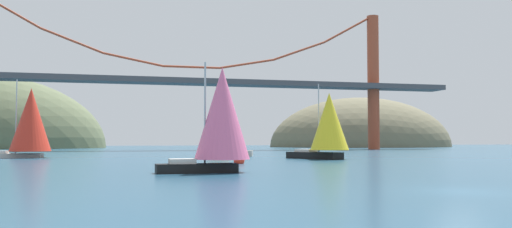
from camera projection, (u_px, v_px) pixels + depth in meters
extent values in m
plane|color=navy|center=(459.00, 192.00, 24.43)|extent=(360.00, 360.00, 0.00)
ellipsoid|color=#6B664C|center=(361.00, 147.00, 169.96)|extent=(59.80, 44.00, 31.64)
cylinder|color=#A34228|center=(373.00, 82.00, 128.09)|extent=(2.80, 2.80, 32.50)
cube|color=#47474C|center=(192.00, 82.00, 117.05)|extent=(124.31, 6.00, 1.20)
cylinder|color=#A34228|center=(8.00, 10.00, 108.29)|extent=(12.86, 0.50, 7.46)
cylinder|color=#A34228|center=(73.00, 41.00, 111.15)|extent=(12.79, 0.50, 5.15)
cylinder|color=#A34228|center=(134.00, 60.00, 114.12)|extent=(12.71, 0.50, 2.83)
cylinder|color=#A34228|center=(192.00, 67.00, 117.20)|extent=(12.62, 0.50, 0.50)
cylinder|color=#A34228|center=(247.00, 64.00, 120.40)|extent=(12.71, 0.50, 2.83)
cylinder|color=#A34228|center=(299.00, 51.00, 123.71)|extent=(12.79, 0.50, 5.15)
cylinder|color=#A34228|center=(349.00, 29.00, 127.13)|extent=(12.86, 0.50, 7.46)
cube|color=#B7B2A8|center=(232.00, 153.00, 74.60)|extent=(6.11, 3.55, 0.82)
cube|color=beige|center=(239.00, 149.00, 74.52)|extent=(2.20, 1.80, 0.36)
cylinder|color=#B2B2B7|center=(228.00, 124.00, 74.85)|extent=(0.14, 0.14, 7.49)
cone|color=orange|center=(219.00, 126.00, 74.97)|extent=(5.01, 5.01, 6.36)
cube|color=#B7B2A8|center=(9.00, 156.00, 68.19)|extent=(8.46, 2.93, 0.56)
cylinder|color=#B2B2B7|center=(16.00, 116.00, 68.55)|extent=(0.14, 0.14, 9.65)
cone|color=red|center=(31.00, 120.00, 68.78)|extent=(5.72, 5.72, 8.23)
cube|color=black|center=(197.00, 168.00, 37.92)|extent=(5.87, 1.76, 0.67)
cube|color=beige|center=(182.00, 161.00, 37.65)|extent=(1.90, 1.26, 0.36)
cylinder|color=#B2B2B7|center=(205.00, 113.00, 38.27)|extent=(0.14, 0.14, 7.37)
cone|color=pink|center=(222.00, 113.00, 38.63)|extent=(4.18, 4.18, 6.76)
cube|color=black|center=(314.00, 155.00, 64.84)|extent=(5.64, 7.44, 0.83)
cube|color=beige|center=(306.00, 150.00, 65.81)|extent=(2.65, 2.88, 0.36)
cylinder|color=#B2B2B7|center=(319.00, 118.00, 64.55)|extent=(0.14, 0.14, 8.36)
cone|color=yellow|center=(329.00, 121.00, 63.39)|extent=(6.33, 6.33, 6.88)
sphere|color=red|center=(239.00, 161.00, 52.35)|extent=(1.10, 1.10, 1.10)
cylinder|color=black|center=(239.00, 150.00, 52.40)|extent=(0.20, 0.20, 1.60)
sphere|color=#F2EA99|center=(239.00, 141.00, 52.45)|extent=(0.24, 0.24, 0.24)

